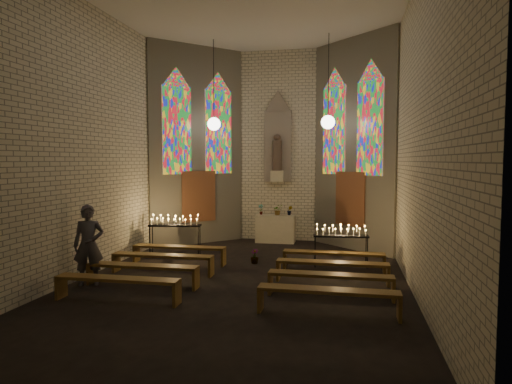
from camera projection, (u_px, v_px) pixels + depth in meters
floor at (241, 281)px, 11.25m from camera, size 12.00×12.00×0.00m
room at (266, 137)px, 14.29m from camera, size 8.22×12.43×7.00m
altar at (276, 229)px, 16.55m from camera, size 1.40×0.60×1.00m
flower_vase_left at (261, 209)px, 16.65m from camera, size 0.22×0.16×0.38m
flower_vase_center at (278, 210)px, 16.47m from camera, size 0.42×0.40×0.38m
flower_vase_right at (290, 210)px, 16.46m from camera, size 0.19×0.15×0.34m
aisle_flower_pot at (255, 256)px, 13.16m from camera, size 0.30×0.30×0.42m
votive_stand_left at (175, 223)px, 14.32m from camera, size 1.67×0.62×1.20m
votive_stand_right at (341, 233)px, 12.70m from camera, size 1.55×0.50×1.12m
pew_left_0 at (179, 249)px, 13.12m from camera, size 2.71×0.40×0.52m
pew_right_0 at (334, 255)px, 12.26m from camera, size 2.71×0.40×0.52m
pew_left_1 at (163, 258)px, 11.95m from camera, size 2.71×0.40×0.52m
pew_right_1 at (332, 266)px, 11.09m from camera, size 2.71×0.40×0.52m
pew_left_2 at (142, 269)px, 10.77m from camera, size 2.71×0.40×0.52m
pew_right_2 at (330, 278)px, 9.91m from camera, size 2.71×0.40×0.52m
pew_left_3 at (117, 282)px, 9.60m from camera, size 2.71×0.40×0.52m
pew_right_3 at (328, 294)px, 8.74m from camera, size 2.71×0.40×0.52m
visitor at (89, 245)px, 10.86m from camera, size 0.82×0.69×1.93m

